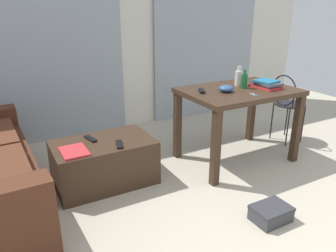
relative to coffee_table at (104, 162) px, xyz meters
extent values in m
plane|color=#B2A893|center=(0.96, -0.54, -0.21)|extent=(7.52, 7.52, 0.00)
cube|color=silver|center=(0.96, 1.42, 1.06)|extent=(5.71, 0.10, 2.55)
cube|color=#99A3AD|center=(-0.13, 1.34, 0.94)|extent=(1.71, 0.03, 2.30)
cube|color=#99A3AD|center=(2.06, 1.34, 0.94)|extent=(1.71, 0.03, 2.30)
cube|color=#382619|center=(0.00, 0.00, 0.00)|extent=(0.91, 0.56, 0.42)
cube|color=#382619|center=(1.41, -0.19, 0.55)|extent=(1.15, 0.79, 0.05)
cube|color=#382619|center=(0.89, -0.53, 0.16)|extent=(0.07, 0.07, 0.74)
cube|color=#382619|center=(1.94, -0.53, 0.16)|extent=(0.07, 0.07, 0.74)
cube|color=#382619|center=(0.89, 0.16, 0.16)|extent=(0.07, 0.07, 0.74)
cube|color=#382619|center=(1.94, 0.16, 0.16)|extent=(0.07, 0.07, 0.74)
cylinder|color=black|center=(2.32, -0.08, 0.26)|extent=(0.37, 0.37, 0.02)
cylinder|color=black|center=(2.45, -0.21, 0.02)|extent=(0.02, 0.02, 0.46)
cylinder|color=black|center=(2.45, 0.05, 0.02)|extent=(0.02, 0.02, 0.46)
cylinder|color=black|center=(2.19, -0.21, 0.02)|extent=(0.02, 0.02, 0.46)
cylinder|color=black|center=(2.19, 0.05, 0.02)|extent=(0.02, 0.02, 0.46)
torus|color=black|center=(2.19, -0.08, 0.44)|extent=(0.02, 0.37, 0.37)
cylinder|color=black|center=(2.19, -0.24, 0.36)|extent=(0.02, 0.02, 0.18)
cylinder|color=black|center=(2.19, 0.08, 0.36)|extent=(0.02, 0.02, 0.18)
cylinder|color=#195B2D|center=(1.48, -0.18, 0.65)|extent=(0.07, 0.07, 0.14)
cylinder|color=#195B2D|center=(1.48, -0.18, 0.74)|extent=(0.03, 0.03, 0.05)
cylinder|color=beige|center=(1.51, -0.06, 0.65)|extent=(0.08, 0.08, 0.15)
cylinder|color=beige|center=(1.51, -0.06, 0.76)|extent=(0.04, 0.04, 0.05)
ellipsoid|color=#2D4C7A|center=(1.22, -0.21, 0.61)|extent=(0.15, 0.15, 0.07)
cube|color=red|center=(1.69, -0.27, 0.59)|extent=(0.23, 0.30, 0.02)
cube|color=#33519E|center=(1.70, -0.29, 0.61)|extent=(0.16, 0.21, 0.01)
cube|color=#4C4C51|center=(1.70, -0.28, 0.63)|extent=(0.21, 0.28, 0.02)
cube|color=#1E668C|center=(1.69, -0.28, 0.65)|extent=(0.23, 0.23, 0.02)
cube|color=black|center=(1.00, -0.11, 0.59)|extent=(0.11, 0.15, 0.03)
cube|color=#9EA0A5|center=(1.38, -0.42, 0.58)|extent=(0.02, 0.07, 0.00)
torus|color=#3372B2|center=(1.38, -0.47, 0.58)|extent=(0.03, 0.03, 0.00)
cube|color=#9EA0A5|center=(1.39, -0.42, 0.58)|extent=(0.04, 0.07, 0.00)
torus|color=#3372B2|center=(1.37, -0.47, 0.58)|extent=(0.03, 0.03, 0.00)
cube|color=black|center=(-0.09, 0.10, 0.22)|extent=(0.08, 0.18, 0.02)
cube|color=black|center=(0.10, -0.16, 0.22)|extent=(0.09, 0.18, 0.02)
cube|color=red|center=(-0.29, -0.11, 0.22)|extent=(0.21, 0.28, 0.02)
cube|color=#38383D|center=(0.95, -1.19, -0.16)|extent=(0.29, 0.21, 0.10)
cube|color=#313135|center=(0.95, -1.19, -0.10)|extent=(0.30, 0.22, 0.02)
camera|label=1|loc=(-0.78, -2.68, 1.38)|focal=34.67mm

